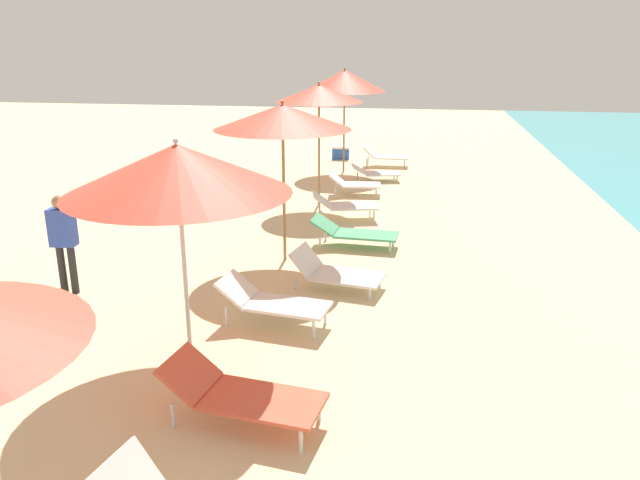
% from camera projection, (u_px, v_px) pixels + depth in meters
% --- Properties ---
extents(umbrella_fourth, '(2.50, 2.50, 2.63)m').
position_uv_depth(umbrella_fourth, '(177.00, 169.00, 6.76)').
color(umbrella_fourth, silver).
rests_on(umbrella_fourth, ground).
extents(lounger_fourth_shoreside, '(1.55, 0.81, 0.61)m').
position_uv_depth(lounger_fourth_shoreside, '(272.00, 301.00, 8.24)').
color(lounger_fourth_shoreside, white).
rests_on(lounger_fourth_shoreside, ground).
extents(lounger_fourth_inland, '(1.66, 0.88, 0.63)m').
position_uv_depth(lounger_fourth_inland, '(241.00, 393.00, 6.10)').
color(lounger_fourth_inland, '#D8593F').
rests_on(lounger_fourth_inland, ground).
extents(umbrella_fifth, '(2.25, 2.25, 2.70)m').
position_uv_depth(umbrella_fifth, '(282.00, 117.00, 10.06)').
color(umbrella_fifth, olive).
rests_on(umbrella_fifth, ground).
extents(lounger_fifth_shoreside, '(1.61, 0.70, 0.53)m').
position_uv_depth(lounger_fifth_shoreside, '(354.00, 232.00, 11.40)').
color(lounger_fifth_shoreside, '#4CA572').
rests_on(lounger_fifth_shoreside, ground).
extents(lounger_fifth_inland, '(1.47, 0.91, 0.59)m').
position_uv_depth(lounger_fifth_inland, '(335.00, 272.00, 9.50)').
color(lounger_fifth_inland, white).
rests_on(lounger_fifth_inland, ground).
extents(umbrella_sixth, '(1.94, 1.94, 2.75)m').
position_uv_depth(umbrella_sixth, '(319.00, 94.00, 13.67)').
color(umbrella_sixth, olive).
rests_on(umbrella_sixth, ground).
extents(lounger_sixth_shoreside, '(1.28, 0.70, 0.53)m').
position_uv_depth(lounger_sixth_shoreside, '(354.00, 183.00, 15.21)').
color(lounger_sixth_shoreside, white).
rests_on(lounger_sixth_shoreside, ground).
extents(lounger_sixth_inland, '(1.46, 0.93, 0.58)m').
position_uv_depth(lounger_sixth_inland, '(344.00, 205.00, 13.09)').
color(lounger_sixth_inland, white).
rests_on(lounger_sixth_inland, ground).
extents(umbrella_farthest, '(2.29, 2.29, 2.90)m').
position_uv_depth(umbrella_farthest, '(345.00, 81.00, 17.24)').
color(umbrella_farthest, olive).
rests_on(umbrella_farthest, ground).
extents(lounger_farthest_shoreside, '(1.34, 0.60, 0.60)m').
position_uv_depth(lounger_farthest_shoreside, '(385.00, 156.00, 18.67)').
color(lounger_farthest_shoreside, white).
rests_on(lounger_farthest_shoreside, ground).
extents(lounger_farthest_inland, '(1.38, 0.86, 0.44)m').
position_uv_depth(lounger_farthest_inland, '(375.00, 172.00, 16.75)').
color(lounger_farthest_inland, white).
rests_on(lounger_farthest_inland, ground).
extents(person_walking_near, '(0.37, 0.25, 1.51)m').
position_uv_depth(person_walking_near, '(63.00, 235.00, 9.12)').
color(person_walking_near, '#262628').
rests_on(person_walking_near, ground).
extents(cooler_box, '(0.55, 0.34, 0.40)m').
position_uv_depth(cooler_box, '(341.00, 153.00, 19.83)').
color(cooler_box, '#2659B2').
rests_on(cooler_box, ground).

